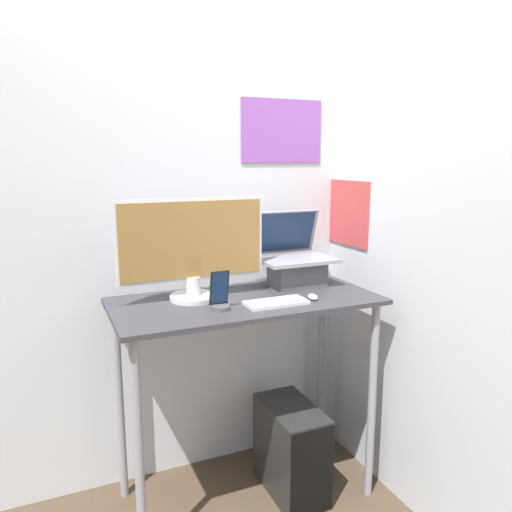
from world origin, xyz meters
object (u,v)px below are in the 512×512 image
at_px(monitor, 192,250).
at_px(cell_phone, 220,297).
at_px(laptop, 295,265).
at_px(keyboard, 276,302).
at_px(computer_tower, 291,449).
at_px(mouse, 313,297).

relative_size(monitor, cell_phone, 4.01).
xyz_separation_m(laptop, cell_phone, (-0.45, -0.22, -0.05)).
height_order(keyboard, cell_phone, cell_phone).
bearing_deg(laptop, computer_tower, -119.64).
bearing_deg(cell_phone, laptop, 25.97).
bearing_deg(cell_phone, computer_tower, 7.08).
xyz_separation_m(monitor, cell_phone, (0.05, -0.18, -0.16)).
distance_m(laptop, monitor, 0.52).
distance_m(monitor, mouse, 0.54).
distance_m(laptop, keyboard, 0.34).
bearing_deg(computer_tower, monitor, 161.53).
xyz_separation_m(laptop, mouse, (-0.05, -0.25, -0.08)).
bearing_deg(cell_phone, monitor, 107.02).
relative_size(keyboard, cell_phone, 1.64).
relative_size(mouse, cell_phone, 0.37).
height_order(mouse, computer_tower, mouse).
height_order(laptop, mouse, laptop).
bearing_deg(laptop, keyboard, -131.49).
height_order(laptop, cell_phone, laptop).
height_order(monitor, cell_phone, monitor).
relative_size(mouse, computer_tower, 0.14).
bearing_deg(computer_tower, cell_phone, -172.92).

